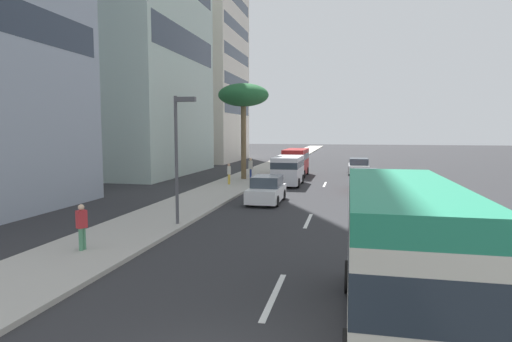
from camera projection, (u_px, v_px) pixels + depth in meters
ground_plane at (327, 179)px, 37.15m from camera, size 198.00×198.00×0.00m
sidewalk_right at (250, 176)px, 38.63m from camera, size 162.00×3.72×0.15m
lane_stripe_near at (274, 295)px, 10.85m from camera, size 3.20×0.16×0.01m
lane_stripe_mid at (308, 221)px, 19.89m from camera, size 3.20×0.16×0.01m
lane_stripe_far at (325, 184)px, 33.46m from camera, size 3.20×0.16×0.01m
car_lead at (359, 167)px, 41.32m from camera, size 4.23×1.97×1.57m
van_second at (288, 169)px, 32.91m from camera, size 4.74×2.12×2.24m
van_third at (296, 161)px, 39.59m from camera, size 5.32×2.07×2.51m
car_fourth at (365, 181)px, 29.57m from camera, size 4.79×1.90×1.55m
car_fifth at (267, 190)px, 24.92m from camera, size 4.04×1.83×1.56m
minibus_sixth at (401, 252)px, 8.77m from camera, size 6.83×2.28×3.13m
pedestrian_near_lamp at (82, 225)px, 14.42m from camera, size 0.39×0.35×1.58m
pedestrian_mid_block at (251, 167)px, 35.39m from camera, size 0.37×0.30×1.83m
pedestrian_by_tree at (229, 173)px, 32.35m from camera, size 0.39×0.35×1.58m
palm_tree at (243, 97)px, 35.51m from camera, size 4.23×4.23×8.00m
street_lamp at (179, 143)px, 18.26m from camera, size 0.24×0.97×5.54m
office_tower_far at (199, 52)px, 59.08m from camera, size 13.85×11.06×30.24m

